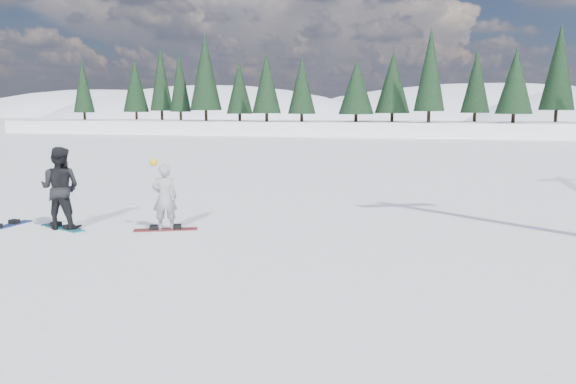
{
  "coord_description": "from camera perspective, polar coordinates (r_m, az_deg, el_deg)",
  "views": [
    {
      "loc": [
        8.5,
        -10.54,
        2.87
      ],
      "look_at": [
        5.24,
        1.03,
        1.1
      ],
      "focal_mm": 35.0,
      "sensor_mm": 36.0,
      "label": 1
    }
  ],
  "objects": [
    {
      "name": "snowboard_woman",
      "position": [
        13.81,
        -12.31,
        -3.75
      ],
      "size": [
        1.48,
        0.87,
        0.03
      ],
      "primitive_type": "cube",
      "rotation": [
        0.0,
        0.0,
        0.42
      ],
      "color": "maroon",
      "rests_on": "ground"
    },
    {
      "name": "snowboard_man",
      "position": [
        14.75,
        -21.93,
        -3.41
      ],
      "size": [
        1.5,
        0.8,
        0.03
      ],
      "primitive_type": "cube",
      "rotation": [
        0.0,
        0.0,
        -0.36
      ],
      "color": "teal",
      "rests_on": "ground"
    },
    {
      "name": "ground",
      "position": [
        13.84,
        -22.67,
        -4.25
      ],
      "size": [
        420.0,
        420.0,
        0.0
      ],
      "primitive_type": "plane",
      "color": "white",
      "rests_on": "ground"
    },
    {
      "name": "snowboard_loose_a",
      "position": [
        15.55,
        -26.76,
        -3.12
      ],
      "size": [
        0.35,
        1.51,
        0.03
      ],
      "primitive_type": "cube",
      "rotation": [
        0.0,
        0.0,
        1.52
      ],
      "color": "navy",
      "rests_on": "ground"
    },
    {
      "name": "snowboarder_woman",
      "position": [
        13.67,
        -12.43,
        -0.5
      ],
      "size": [
        0.69,
        0.61,
        1.73
      ],
      "rotation": [
        0.0,
        0.0,
        3.63
      ],
      "color": "#A09FA5",
      "rests_on": "ground"
    },
    {
      "name": "alpine_backdrop",
      "position": [
        201.44,
        9.95,
        3.45
      ],
      "size": [
        412.5,
        227.0,
        53.2
      ],
      "color": "white",
      "rests_on": "ground"
    },
    {
      "name": "snowboarder_man",
      "position": [
        14.59,
        -22.14,
        0.37
      ],
      "size": [
        1.09,
        0.92,
        1.99
      ],
      "primitive_type": "imported",
      "rotation": [
        0.0,
        0.0,
        3.32
      ],
      "color": "black",
      "rests_on": "ground"
    }
  ]
}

